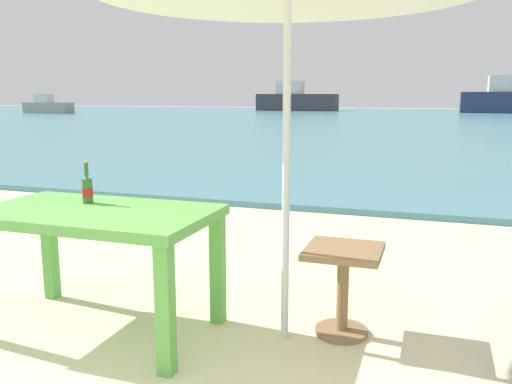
{
  "coord_description": "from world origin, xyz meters",
  "views": [
    {
      "loc": [
        1.01,
        -1.25,
        1.42
      ],
      "look_at": [
        -0.44,
        3.0,
        0.6
      ],
      "focal_mm": 37.12,
      "sensor_mm": 36.0,
      "label": 1
    }
  ],
  "objects_px": {
    "beer_bottle_amber": "(87,188)",
    "side_table_wood": "(343,278)",
    "boat_barge": "(48,106)",
    "boat_tanker": "(296,100)",
    "picnic_table_green": "(96,227)"
  },
  "relations": [
    {
      "from": "beer_bottle_amber",
      "to": "side_table_wood",
      "type": "bearing_deg",
      "value": 10.25
    },
    {
      "from": "side_table_wood",
      "to": "boat_tanker",
      "type": "xyz_separation_m",
      "value": [
        -11.42,
        42.78,
        0.65
      ]
    },
    {
      "from": "beer_bottle_amber",
      "to": "boat_barge",
      "type": "relative_size",
      "value": 0.07
    },
    {
      "from": "beer_bottle_amber",
      "to": "boat_barge",
      "type": "xyz_separation_m",
      "value": [
        -25.97,
        30.51,
        -0.26
      ]
    },
    {
      "from": "side_table_wood",
      "to": "boat_tanker",
      "type": "relative_size",
      "value": 0.08
    },
    {
      "from": "beer_bottle_amber",
      "to": "boat_barge",
      "type": "height_order",
      "value": "boat_barge"
    },
    {
      "from": "beer_bottle_amber",
      "to": "boat_barge",
      "type": "bearing_deg",
      "value": 130.4
    },
    {
      "from": "side_table_wood",
      "to": "boat_barge",
      "type": "relative_size",
      "value": 0.14
    },
    {
      "from": "picnic_table_green",
      "to": "boat_tanker",
      "type": "distance_m",
      "value": 44.35
    },
    {
      "from": "side_table_wood",
      "to": "boat_barge",
      "type": "bearing_deg",
      "value": 132.33
    },
    {
      "from": "picnic_table_green",
      "to": "boat_barge",
      "type": "distance_m",
      "value": 40.27
    },
    {
      "from": "side_table_wood",
      "to": "boat_barge",
      "type": "distance_m",
      "value": 40.88
    },
    {
      "from": "picnic_table_green",
      "to": "boat_tanker",
      "type": "xyz_separation_m",
      "value": [
        -10.01,
        43.2,
        0.35
      ]
    },
    {
      "from": "beer_bottle_amber",
      "to": "side_table_wood",
      "type": "relative_size",
      "value": 0.49
    },
    {
      "from": "picnic_table_green",
      "to": "boat_barge",
      "type": "relative_size",
      "value": 0.36
    }
  ]
}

